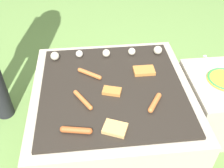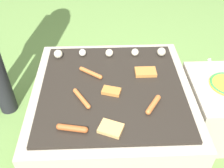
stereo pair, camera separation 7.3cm
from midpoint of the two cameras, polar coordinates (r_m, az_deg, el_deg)
The scene contains 12 objects.
ground_plane at distance 1.78m, azimuth 1.19°, elevation -9.55°, with size 14.00×14.00×0.00m, color #608442.
grill at distance 1.65m, azimuth 1.28°, elevation -5.49°, with size 0.93×0.93×0.37m.
side_ledge at distance 1.80m, azimuth 23.40°, elevation -4.83°, with size 0.40×0.48×0.37m.
sausage_mid_left at distance 1.43m, azimuth -5.18°, elevation -3.17°, with size 0.10×0.15×0.02m.
sausage_front_left at distance 1.41m, azimuth 10.45°, elevation -4.44°, with size 0.10×0.13×0.03m.
sausage_back_right at distance 1.29m, azimuth -7.06°, elevation -9.57°, with size 0.16×0.06×0.03m.
sausage_front_center at distance 1.59m, azimuth -3.34°, elevation 2.43°, with size 0.14×0.11×0.03m.
bread_slice_center at distance 1.62m, azimuth 8.61°, elevation 2.59°, with size 0.13×0.09×0.02m.
bread_slice_left at distance 1.47m, azimuth 1.28°, elevation -1.58°, with size 0.12×0.09×0.02m.
bread_slice_right at distance 1.29m, azimuth 1.40°, elevation -9.67°, with size 0.14×0.12×0.02m.
mushroom_row at distance 1.74m, azimuth 0.91°, elevation 6.80°, with size 0.74×0.07×0.06m.
fork_utensil at distance 1.80m, azimuth 22.95°, elevation 3.56°, with size 0.08×0.18×0.01m.
Camera 2 is at (-0.04, -1.13, 1.38)m, focal length 42.00 mm.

